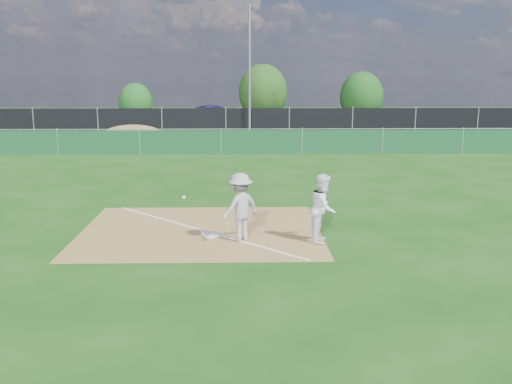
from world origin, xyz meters
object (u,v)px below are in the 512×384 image
at_px(play_at_first, 240,207).
at_px(car_left, 130,119).
at_px(first_base, 210,235).
at_px(car_mid, 217,117).
at_px(tree_right, 361,97).
at_px(runner, 323,208).
at_px(tree_mid, 263,92).
at_px(car_right, 275,121).
at_px(light_pole, 250,72).
at_px(tree_left, 136,103).

height_order(play_at_first, car_left, play_at_first).
bearing_deg(first_base, play_at_first, -26.33).
distance_m(car_mid, tree_right, 12.47).
xyz_separation_m(runner, tree_mid, (-0.22, 34.04, 1.61)).
distance_m(play_at_first, runner, 1.95).
relative_size(car_left, tree_right, 1.03).
height_order(car_mid, car_right, car_mid).
bearing_deg(car_left, play_at_first, -146.91).
height_order(play_at_first, tree_mid, tree_mid).
xyz_separation_m(car_mid, tree_right, (11.39, 4.92, 1.27)).
xyz_separation_m(first_base, car_right, (3.13, 27.26, 0.57)).
relative_size(runner, tree_mid, 0.35).
distance_m(first_base, play_at_first, 1.13).
bearing_deg(runner, light_pole, 18.13).
relative_size(light_pole, tree_mid, 1.70).
xyz_separation_m(light_pole, car_mid, (-2.30, 5.40, -3.16)).
xyz_separation_m(first_base, play_at_first, (0.73, -0.36, 0.77)).
bearing_deg(car_left, tree_mid, -42.27).
height_order(light_pole, runner, light_pole).
height_order(light_pole, tree_right, light_pole).
relative_size(play_at_first, tree_mid, 0.41).
distance_m(first_base, car_right, 27.44).
bearing_deg(first_base, car_mid, 92.20).
bearing_deg(tree_left, car_left, -84.35).
distance_m(car_right, tree_left, 12.31).
xyz_separation_m(play_at_first, tree_right, (9.59, 32.94, 1.28)).
distance_m(tree_left, tree_mid, 10.29).
bearing_deg(tree_mid, light_pole, -96.20).
bearing_deg(car_mid, car_right, -91.80).
height_order(car_right, tree_mid, tree_mid).
bearing_deg(car_mid, light_pole, -153.20).
distance_m(first_base, tree_mid, 33.77).
relative_size(first_base, car_left, 0.09).
relative_size(car_left, tree_left, 1.32).
relative_size(runner, car_mid, 0.32).
bearing_deg(first_base, car_right, 83.45).
bearing_deg(play_at_first, car_left, 105.84).
bearing_deg(tree_left, first_base, -76.70).
height_order(light_pole, tree_mid, light_pole).
xyz_separation_m(tree_left, tree_mid, (10.24, 0.72, 0.77)).
xyz_separation_m(first_base, runner, (2.69, -0.44, 0.76)).
bearing_deg(car_right, tree_left, 78.35).
height_order(tree_left, tree_right, tree_right).
bearing_deg(tree_mid, play_at_first, -92.93).
xyz_separation_m(car_left, tree_left, (-0.50, 5.02, 0.92)).
height_order(light_pole, tree_left, light_pole).
height_order(play_at_first, tree_left, tree_left).
xyz_separation_m(car_mid, tree_mid, (3.53, 5.94, 1.58)).
relative_size(car_right, tree_right, 1.03).
bearing_deg(runner, tree_left, 31.90).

